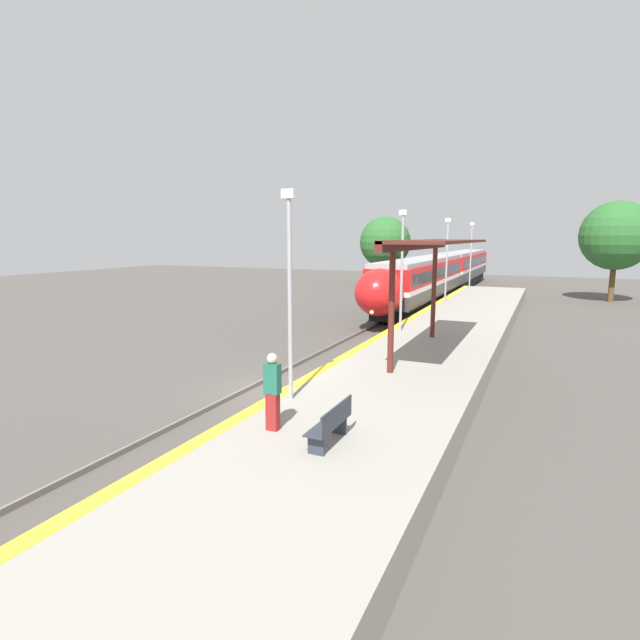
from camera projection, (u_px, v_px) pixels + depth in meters
ground_plane at (270, 391)px, 17.54m from camera, size 120.00×120.00×0.00m
rail_left at (253, 386)px, 17.82m from camera, size 0.08×90.00×0.15m
rail_right at (288, 391)px, 17.23m from camera, size 0.08×90.00×0.15m
train at (443, 273)px, 44.87m from camera, size 2.87×40.48×3.78m
platform_right at (389, 394)px, 15.68m from camera, size 5.18×64.00×0.96m
platform_bench at (332, 423)px, 10.63m from camera, size 0.44×1.62×0.89m
person_waiting at (272, 390)px, 11.36m from camera, size 0.36×0.24×1.81m
railway_signal at (395, 273)px, 39.13m from camera, size 0.28×0.28×4.14m
lamppost_near at (290, 283)px, 13.20m from camera, size 0.36×0.20×5.62m
lamppost_mid at (402, 263)px, 23.13m from camera, size 0.36×0.20×5.62m
lamppost_far at (447, 255)px, 33.05m from camera, size 0.36×0.20×5.62m
lamppost_farthest at (471, 251)px, 42.97m from camera, size 0.36×0.20×5.62m
station_canopy at (433, 249)px, 18.40m from camera, size 2.02×9.46×4.29m
background_tree_left at (385, 242)px, 55.04m from camera, size 5.60×5.60×7.56m
background_tree_right at (616, 236)px, 40.56m from camera, size 5.60×5.60×8.25m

